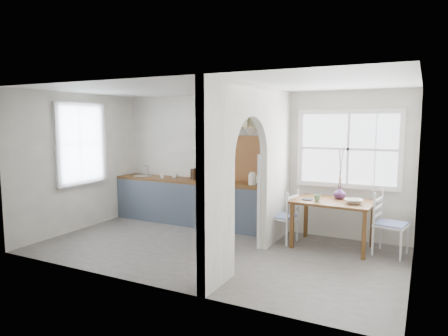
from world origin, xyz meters
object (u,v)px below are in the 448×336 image
at_px(chair_right, 391,224).
at_px(vase, 340,193).
at_px(dining_table, 332,224).
at_px(chair_left, 283,216).
at_px(kettle, 252,178).

distance_m(chair_right, vase, 0.93).
relative_size(dining_table, chair_left, 1.38).
xyz_separation_m(chair_left, vase, (0.90, 0.27, 0.44)).
distance_m(chair_left, chair_right, 1.73).
bearing_deg(vase, dining_table, -106.13).
height_order(chair_left, vase, vase).
height_order(chair_left, chair_right, chair_right).
xyz_separation_m(chair_right, vase, (-0.83, 0.16, 0.39)).
distance_m(chair_left, vase, 1.03).
bearing_deg(kettle, vase, 15.29).
distance_m(chair_right, kettle, 2.49).
height_order(chair_right, kettle, kettle).
height_order(dining_table, vase, vase).
height_order(dining_table, chair_left, chair_left).
bearing_deg(chair_left, dining_table, 104.48).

